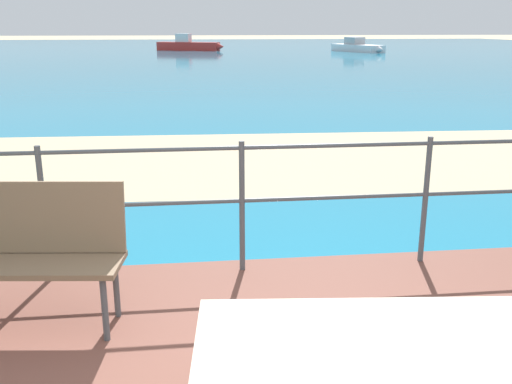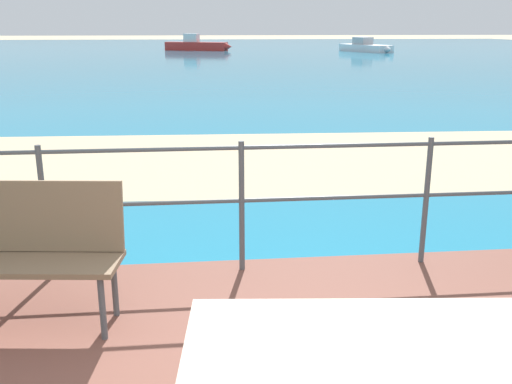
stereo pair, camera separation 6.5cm
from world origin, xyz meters
The scene contains 5 objects.
sea_water centered at (0.00, 40.00, 0.01)m, with size 90.00×90.00×0.01m, color teal.
beach_strip centered at (0.00, 6.52, 0.01)m, with size 54.00×4.09×0.01m, color tan.
railing_fence centered at (0.00, 2.42, 0.72)m, with size 5.94×0.04×1.04m.
boat_mid centered at (-0.16, 45.64, 0.43)m, with size 5.44×3.02×1.31m.
boat_far centered at (12.62, 41.91, 0.37)m, with size 3.03×5.54×1.08m.
Camera 1 is at (-0.39, -1.75, 1.92)m, focal length 40.02 mm.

